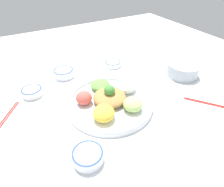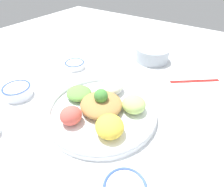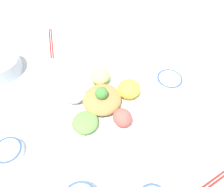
% 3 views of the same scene
% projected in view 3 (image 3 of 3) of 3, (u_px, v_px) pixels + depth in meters
% --- Properties ---
extents(ground_plane, '(2.40, 2.40, 0.00)m').
position_uv_depth(ground_plane, '(96.00, 110.00, 0.87)').
color(ground_plane, white).
extents(salad_platter, '(0.40, 0.40, 0.11)m').
position_uv_depth(salad_platter, '(102.00, 101.00, 0.86)').
color(salad_platter, white).
rests_on(salad_platter, ground_plane).
extents(sauce_bowl_red, '(0.10, 0.10, 0.03)m').
position_uv_depth(sauce_bowl_red, '(8.00, 151.00, 0.75)').
color(sauce_bowl_red, white).
rests_on(sauce_bowl_red, ground_plane).
extents(rice_bowl_blue, '(0.11, 0.11, 0.04)m').
position_uv_depth(rice_bowl_blue, '(169.00, 81.00, 0.93)').
color(rice_bowl_blue, white).
rests_on(rice_bowl_blue, ground_plane).
extents(side_serving_bowl, '(0.18, 0.18, 0.07)m').
position_uv_depth(side_serving_bowl, '(0.00, 65.00, 0.97)').
color(side_serving_bowl, '#A8B2BC').
rests_on(side_serving_bowl, ground_plane).
extents(chopsticks_pair_near, '(0.21, 0.15, 0.01)m').
position_uv_depth(chopsticks_pair_near, '(207.00, 187.00, 0.69)').
color(chopsticks_pair_near, red).
rests_on(chopsticks_pair_near, ground_plane).
extents(chopsticks_pair_far, '(0.19, 0.16, 0.01)m').
position_uv_depth(chopsticks_pair_far, '(51.00, 42.00, 1.12)').
color(chopsticks_pair_far, red).
rests_on(chopsticks_pair_far, ground_plane).
extents(serving_spoon_main, '(0.04, 0.12, 0.01)m').
position_uv_depth(serving_spoon_main, '(139.00, 66.00, 1.01)').
color(serving_spoon_main, beige).
rests_on(serving_spoon_main, ground_plane).
extents(serving_spoon_extra, '(0.11, 0.11, 0.01)m').
position_uv_depth(serving_spoon_extra, '(95.00, 53.00, 1.07)').
color(serving_spoon_extra, beige).
rests_on(serving_spoon_extra, ground_plane).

